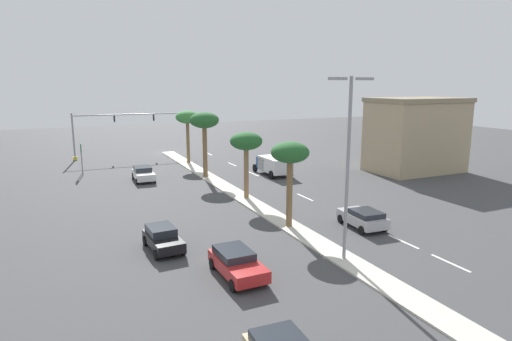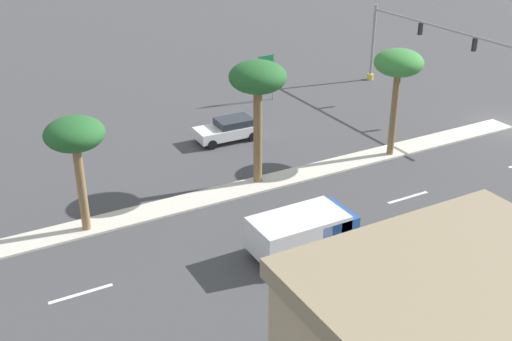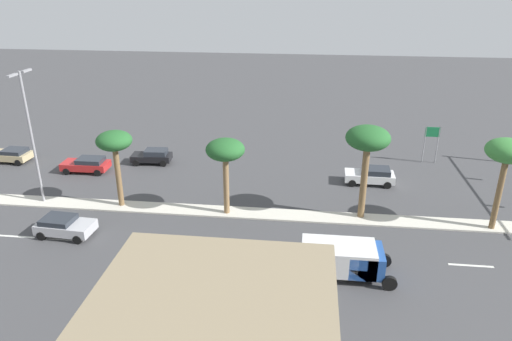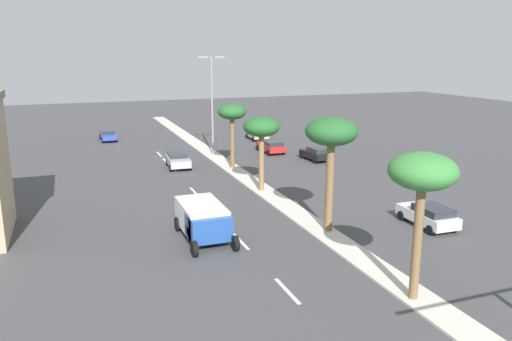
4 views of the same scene
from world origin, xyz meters
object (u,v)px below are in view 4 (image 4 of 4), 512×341
object	(u,v)px
palm_tree_center	(331,135)
palm_tree_rear	(232,114)
box_truck	(204,220)
sedan_red_outboard	(271,146)
palm_tree_left	(261,129)
sedan_silver_inboard	(178,160)
sedan_black_trailing	(316,153)
sedan_blue_far	(108,135)
sedan_tan_front	(257,134)
street_lamp_leading	(212,98)
palm_tree_near	(422,176)
sedan_white_near	(429,215)

from	to	relation	value
palm_tree_center	palm_tree_rear	world-z (taller)	palm_tree_center
box_truck	palm_tree_rear	bearing A→B (deg)	66.68
palm_tree_rear	sedan_red_outboard	bearing A→B (deg)	42.31
palm_tree_left	sedan_silver_inboard	bearing A→B (deg)	112.69
palm_tree_center	palm_tree_rear	xyz separation A→B (m)	(-0.23, 18.87, -0.86)
sedan_black_trailing	sedan_blue_far	world-z (taller)	sedan_black_trailing
sedan_blue_far	sedan_black_trailing	bearing A→B (deg)	-46.25
palm_tree_center	palm_tree_left	xyz separation A→B (m)	(-0.56, 10.25, -1.04)
sedan_tan_front	sedan_red_outboard	bearing A→B (deg)	-100.51
palm_tree_left	street_lamp_leading	xyz separation A→B (m)	(0.23, 15.17, 1.13)
palm_tree_left	sedan_black_trailing	bearing A→B (deg)	43.24
sedan_tan_front	street_lamp_leading	bearing A→B (deg)	-136.08
palm_tree_near	box_truck	xyz separation A→B (m)	(-6.98, 10.93, -4.70)
street_lamp_leading	sedan_tan_front	world-z (taller)	street_lamp_leading
palm_tree_rear	sedan_red_outboard	world-z (taller)	palm_tree_rear
street_lamp_leading	box_truck	bearing A→B (deg)	-107.12
sedan_tan_front	sedan_black_trailing	world-z (taller)	sedan_black_trailing
palm_tree_center	sedan_white_near	xyz separation A→B (m)	(6.58, -1.41, -5.38)
palm_tree_rear	sedan_black_trailing	size ratio (longest dim) A/B	1.58
palm_tree_near	sedan_black_trailing	world-z (taller)	palm_tree_near
palm_tree_center	sedan_blue_far	world-z (taller)	palm_tree_center
sedan_red_outboard	sedan_silver_inboard	world-z (taller)	sedan_silver_inboard
palm_tree_center	sedan_black_trailing	xyz separation A→B (m)	(9.05, 19.29, -5.42)
palm_tree_near	sedan_blue_far	distance (m)	50.03
palm_tree_center	sedan_red_outboard	world-z (taller)	palm_tree_center
sedan_red_outboard	sedan_silver_inboard	size ratio (longest dim) A/B	1.06
palm_tree_left	sedan_silver_inboard	world-z (taller)	palm_tree_left
palm_tree_near	sedan_red_outboard	world-z (taller)	palm_tree_near
palm_tree_left	box_truck	world-z (taller)	palm_tree_left
box_truck	sedan_blue_far	bearing A→B (deg)	93.96
palm_tree_rear	sedan_blue_far	distance (m)	23.41
palm_tree_near	sedan_blue_far	size ratio (longest dim) A/B	1.56
street_lamp_leading	sedan_red_outboard	xyz separation A→B (m)	(6.57, -0.66, -5.51)
palm_tree_left	box_truck	xyz separation A→B (m)	(-7.11, -8.65, -3.92)
palm_tree_near	palm_tree_center	distance (m)	9.35
palm_tree_center	sedan_white_near	distance (m)	8.62
palm_tree_left	sedan_red_outboard	xyz separation A→B (m)	(6.80, 14.50, -4.38)
palm_tree_rear	sedan_white_near	xyz separation A→B (m)	(6.80, -20.28, -4.52)
palm_tree_rear	sedan_black_trailing	world-z (taller)	palm_tree_rear
palm_tree_near	sedan_black_trailing	size ratio (longest dim) A/B	1.74
palm_tree_left	palm_tree_rear	size ratio (longest dim) A/B	0.97
palm_tree_near	palm_tree_left	xyz separation A→B (m)	(0.13, 19.58, -0.78)
palm_tree_rear	palm_tree_center	bearing A→B (deg)	-89.31
sedan_silver_inboard	box_truck	size ratio (longest dim) A/B	0.72
palm_tree_near	sedan_black_trailing	distance (m)	30.67
sedan_silver_inboard	street_lamp_leading	bearing A→B (deg)	42.10
sedan_red_outboard	street_lamp_leading	bearing A→B (deg)	174.23
palm_tree_left	box_truck	distance (m)	11.86
palm_tree_near	box_truck	distance (m)	13.79
palm_tree_near	sedan_blue_far	bearing A→B (deg)	101.13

